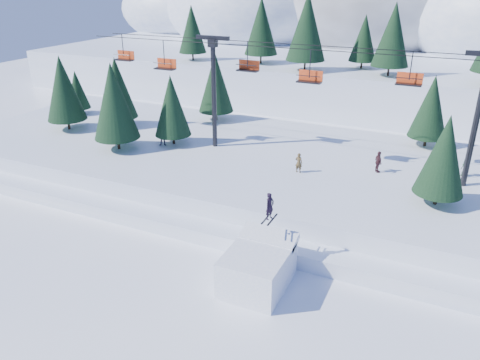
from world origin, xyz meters
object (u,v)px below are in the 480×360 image
at_px(jump_kicker, 258,267).
at_px(banner_far, 401,285).
at_px(chairlift, 316,85).
at_px(banner_near, 345,274).

relative_size(jump_kicker, banner_far, 2.02).
bearing_deg(jump_kicker, banner_far, 19.76).
xyz_separation_m(jump_kicker, chairlift, (-1.41, 15.60, 7.99)).
distance_m(chairlift, banner_far, 18.13).
distance_m(chairlift, banner_near, 16.80).
relative_size(jump_kicker, chairlift, 0.12).
xyz_separation_m(jump_kicker, banner_near, (4.82, 2.70, -0.79)).
bearing_deg(banner_near, banner_far, 3.89).
height_order(banner_near, banner_far, same).
bearing_deg(banner_near, chairlift, 115.78).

